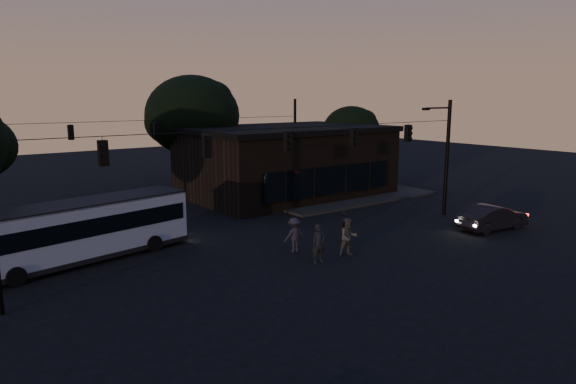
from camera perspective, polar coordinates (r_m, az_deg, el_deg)
ground at (r=23.47m, az=6.01°, el=-8.66°), size 120.00×120.00×0.00m
sidewalk_far_right at (r=41.30m, az=4.81°, el=-0.11°), size 14.00×10.00×0.15m
building at (r=40.50m, az=-0.17°, el=3.48°), size 15.40×10.41×5.40m
tree_behind at (r=42.68m, az=-10.57°, el=8.36°), size 7.60×7.60×9.43m
tree_right at (r=47.72m, az=7.04°, el=6.80°), size 5.20×5.20×6.86m
signal_rig_near at (r=25.42m, az=0.00°, el=3.21°), size 26.24×0.30×7.50m
signal_rig_far at (r=39.31m, az=-14.37°, el=5.13°), size 26.24×0.30×7.50m
bus at (r=26.08m, az=-21.76°, el=-3.71°), size 10.47×4.13×2.87m
car at (r=32.41m, az=21.83°, el=-2.62°), size 4.63×2.16×1.47m
pedestrian_a at (r=24.15m, az=3.44°, el=-5.75°), size 0.75×0.57×1.85m
pedestrian_b at (r=25.36m, az=6.73°, el=-4.98°), size 1.11×1.00×1.87m
pedestrian_c at (r=27.72m, az=6.25°, el=-3.81°), size 1.07×0.83×1.70m
pedestrian_d at (r=25.80m, az=0.69°, el=-4.78°), size 1.17×0.72×1.75m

